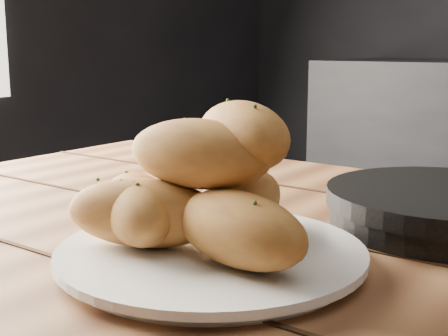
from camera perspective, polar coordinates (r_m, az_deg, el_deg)
plate at (r=0.59m, az=-1.17°, el=-8.02°), size 0.29×0.29×0.02m
bread_rolls at (r=0.58m, az=-2.36°, el=-2.09°), size 0.28×0.23×0.14m
skillet at (r=0.74m, az=19.84°, el=-3.47°), size 0.39×0.27×0.05m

